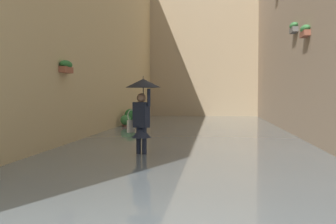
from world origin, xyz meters
TOP-DOWN VIEW (x-y plane):
  - ground_plane at (0.00, -12.67)m, footprint 63.36×63.36m
  - flood_water at (0.00, -12.67)m, footprint 8.20×31.34m
  - building_facade_right at (4.60, -12.67)m, footprint 2.04×29.34m
  - building_facade_far at (0.00, -26.24)m, footprint 11.00×1.80m
  - person_wading at (1.05, -7.20)m, footprint 0.90×0.90m
  - potted_plant_mid_right at (3.31, -16.60)m, footprint 0.56×0.56m
  - potted_plant_far_right at (3.34, -15.69)m, footprint 0.49×0.49m

SIDE VIEW (x-z plane):
  - ground_plane at x=0.00m, z-range 0.00..0.00m
  - flood_water at x=0.00m, z-range 0.00..0.18m
  - potted_plant_far_right at x=3.34m, z-range 0.05..0.79m
  - potted_plant_mid_right at x=3.31m, z-range 0.07..1.05m
  - person_wading at x=1.05m, z-range 0.37..2.53m
  - building_facade_right at x=4.60m, z-range 0.00..9.68m
  - building_facade_far at x=0.00m, z-range 0.00..10.36m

